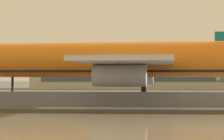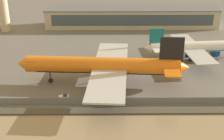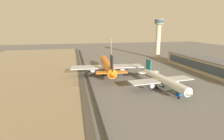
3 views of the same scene
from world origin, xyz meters
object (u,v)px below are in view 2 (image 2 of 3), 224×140
Objects in this scene: passenger_jet_white_teal at (195,47)px; ops_van at (215,52)px; cargo_jet_orange at (105,66)px; baggage_tug at (64,97)px.

ops_van is at bearing 26.13° from passenger_jet_white_teal.
baggage_tug is at bearing -138.55° from cargo_jet_orange.
cargo_jet_orange reaches higher than baggage_tug.
cargo_jet_orange reaches higher than passenger_jet_white_teal.
ops_van reaches higher than baggage_tug.
passenger_jet_white_teal is 7.88× the size of ops_van.
cargo_jet_orange is 10.62× the size of ops_van.
passenger_jet_white_teal reaches higher than baggage_tug.
ops_van is at bearing 33.76° from baggage_tug.
passenger_jet_white_teal is at bearing 35.20° from baggage_tug.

